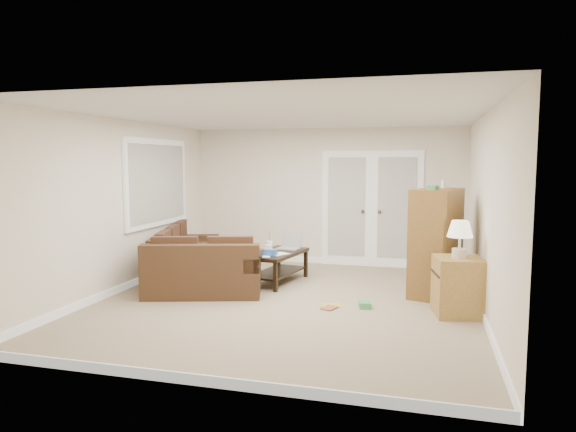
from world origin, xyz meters
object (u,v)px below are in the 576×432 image
(tv_armoire, at_px, (436,242))
(side_cabinet, at_px, (458,281))
(sectional_sofa, at_px, (193,265))
(coffee_table, at_px, (278,265))

(tv_armoire, height_order, side_cabinet, tv_armoire)
(sectional_sofa, height_order, side_cabinet, side_cabinet)
(tv_armoire, bearing_deg, sectional_sofa, -157.70)
(sectional_sofa, distance_m, tv_armoire, 3.63)
(coffee_table, bearing_deg, side_cabinet, -12.24)
(tv_armoire, xyz_separation_m, side_cabinet, (0.26, -0.93, -0.34))
(coffee_table, distance_m, tv_armoire, 2.44)
(coffee_table, relative_size, side_cabinet, 1.08)
(sectional_sofa, relative_size, side_cabinet, 2.22)
(side_cabinet, bearing_deg, coffee_table, 146.82)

